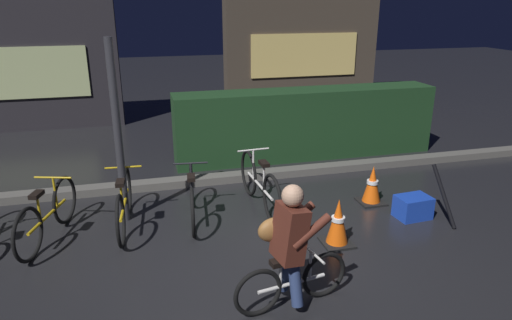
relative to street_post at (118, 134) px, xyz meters
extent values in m
plane|color=black|center=(1.43, -1.20, -1.18)|extent=(40.00, 40.00, 0.00)
cube|color=#56544F|center=(1.43, 1.00, -1.12)|extent=(12.00, 0.24, 0.12)
cube|color=#19381C|center=(3.23, 1.90, -0.56)|extent=(4.80, 0.70, 1.25)
cube|color=#262328|center=(-2.28, 5.30, 0.65)|extent=(4.41, 0.50, 3.67)
cube|color=#BFCC8C|center=(-2.28, 5.03, 0.10)|extent=(3.09, 0.04, 1.10)
cube|color=#42382D|center=(4.60, 6.00, 1.01)|extent=(4.13, 0.50, 4.38)
cube|color=#F2D172|center=(4.60, 5.73, 0.22)|extent=(2.89, 0.04, 1.10)
cylinder|color=#2D2D33|center=(0.00, 0.00, 0.00)|extent=(0.10, 0.10, 2.36)
torus|color=black|center=(-0.75, 0.13, -0.87)|extent=(0.22, 0.61, 0.63)
torus|color=black|center=(-1.02, -0.76, -0.87)|extent=(0.22, 0.61, 0.63)
cylinder|color=gold|center=(-0.89, -0.31, -0.87)|extent=(0.31, 0.90, 0.04)
cylinder|color=gold|center=(-0.93, -0.47, -0.69)|extent=(0.03, 0.03, 0.35)
cube|color=black|center=(-0.93, -0.47, -0.52)|extent=(0.15, 0.22, 0.05)
cylinder|color=gold|center=(-0.81, -0.07, -0.67)|extent=(0.03, 0.03, 0.39)
cylinder|color=gold|center=(-0.81, -0.07, -0.47)|extent=(0.45, 0.16, 0.02)
torus|color=black|center=(0.04, 0.26, -0.86)|extent=(0.09, 0.64, 0.64)
torus|color=black|center=(-0.04, -0.69, -0.86)|extent=(0.09, 0.64, 0.64)
cylinder|color=gold|center=(0.00, -0.21, -0.86)|extent=(0.11, 0.95, 0.04)
cylinder|color=gold|center=(-0.01, -0.38, -0.68)|extent=(0.03, 0.03, 0.36)
cube|color=black|center=(-0.01, -0.38, -0.50)|extent=(0.12, 0.21, 0.05)
cylinder|color=gold|center=(0.02, 0.05, -0.66)|extent=(0.03, 0.03, 0.40)
cylinder|color=gold|center=(0.02, 0.05, -0.46)|extent=(0.46, 0.06, 0.02)
torus|color=black|center=(0.91, 0.26, -0.87)|extent=(0.11, 0.62, 0.62)
torus|color=black|center=(0.81, -0.65, -0.87)|extent=(0.11, 0.62, 0.62)
cylinder|color=black|center=(0.86, -0.19, -0.87)|extent=(0.13, 0.92, 0.04)
cylinder|color=black|center=(0.85, -0.35, -0.70)|extent=(0.03, 0.03, 0.34)
cube|color=black|center=(0.85, -0.35, -0.53)|extent=(0.12, 0.21, 0.05)
cylinder|color=black|center=(0.89, 0.06, -0.68)|extent=(0.03, 0.03, 0.39)
cylinder|color=black|center=(0.89, 0.06, -0.49)|extent=(0.46, 0.07, 0.02)
torus|color=black|center=(1.78, 0.41, -0.84)|extent=(0.09, 0.68, 0.68)
torus|color=black|center=(1.84, -0.60, -0.84)|extent=(0.09, 0.68, 0.68)
cylinder|color=silver|center=(1.81, -0.09, -0.84)|extent=(0.10, 1.02, 0.04)
cylinder|color=silver|center=(1.82, -0.27, -0.65)|extent=(0.03, 0.03, 0.38)
cube|color=black|center=(1.82, -0.27, -0.46)|extent=(0.11, 0.21, 0.05)
cylinder|color=silver|center=(1.79, 0.19, -0.63)|extent=(0.03, 0.03, 0.43)
cylinder|color=silver|center=(1.79, 0.19, -0.41)|extent=(0.46, 0.05, 0.02)
cube|color=black|center=(2.44, -1.30, -1.17)|extent=(0.36, 0.36, 0.03)
cone|color=#EA560F|center=(2.44, -1.30, -0.88)|extent=(0.26, 0.26, 0.55)
cylinder|color=white|center=(2.44, -1.30, -0.85)|extent=(0.16, 0.16, 0.05)
cube|color=black|center=(3.41, -0.33, -1.17)|extent=(0.36, 0.36, 0.03)
cone|color=#EA560F|center=(3.41, -0.33, -0.89)|extent=(0.26, 0.26, 0.53)
cylinder|color=white|center=(3.41, -0.33, -0.86)|extent=(0.16, 0.16, 0.05)
cube|color=#193DB7|center=(3.72, -0.90, -1.03)|extent=(0.46, 0.35, 0.30)
torus|color=black|center=(1.89, -2.21, -0.94)|extent=(0.48, 0.13, 0.48)
torus|color=black|center=(1.19, -2.33, -0.94)|extent=(0.48, 0.13, 0.48)
cylinder|color=silver|center=(1.54, -2.27, -0.94)|extent=(0.70, 0.16, 0.04)
cylinder|color=silver|center=(1.42, -2.29, -0.81)|extent=(0.03, 0.03, 0.26)
cube|color=black|center=(1.42, -2.29, -0.67)|extent=(0.21, 0.13, 0.05)
cylinder|color=silver|center=(1.73, -2.24, -0.79)|extent=(0.03, 0.03, 0.30)
cylinder|color=silver|center=(1.73, -2.24, -0.64)|extent=(0.10, 0.46, 0.02)
cylinder|color=navy|center=(1.50, -2.18, -0.88)|extent=(0.14, 0.22, 0.42)
cylinder|color=navy|center=(1.54, -2.37, -0.88)|extent=(0.14, 0.22, 0.42)
cube|color=#512319|center=(1.50, -2.28, -0.39)|extent=(0.31, 0.36, 0.54)
sphere|color=tan|center=(1.52, -2.27, -0.03)|extent=(0.20, 0.20, 0.20)
cylinder|color=#512319|center=(1.62, -2.12, -0.34)|extent=(0.40, 0.15, 0.29)
cylinder|color=#512319|center=(1.66, -2.39, -0.34)|extent=(0.40, 0.15, 0.29)
ellipsoid|color=brown|center=(1.41, -2.09, -0.44)|extent=(0.34, 0.21, 0.24)
cylinder|color=black|center=(3.98, -1.15, -0.79)|extent=(0.22, 0.43, 0.77)
camera|label=1|loc=(0.29, -5.74, 1.58)|focal=32.09mm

